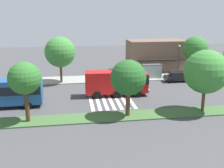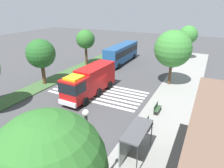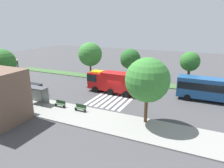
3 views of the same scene
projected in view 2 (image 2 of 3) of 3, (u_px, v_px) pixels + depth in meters
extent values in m
plane|color=#424244|center=(97.00, 93.00, 26.59)|extent=(120.00, 120.00, 0.00)
cube|color=gray|center=(170.00, 109.00, 22.52)|extent=(60.00, 5.41, 0.14)
cube|color=#3D6033|center=(48.00, 82.00, 30.11)|extent=(60.00, 3.00, 0.14)
cube|color=silver|center=(107.00, 85.00, 29.17)|extent=(0.45, 12.59, 0.01)
cube|color=silver|center=(104.00, 87.00, 28.42)|extent=(0.45, 12.59, 0.01)
cube|color=silver|center=(101.00, 90.00, 27.68)|extent=(0.45, 12.59, 0.01)
cube|color=silver|center=(98.00, 92.00, 26.93)|extent=(0.45, 12.59, 0.01)
cube|color=silver|center=(95.00, 95.00, 26.19)|extent=(0.45, 12.59, 0.01)
cube|color=silver|center=(91.00, 97.00, 25.45)|extent=(0.45, 12.59, 0.01)
cube|color=silver|center=(87.00, 100.00, 24.70)|extent=(0.45, 12.59, 0.01)
cube|color=#B71414|center=(75.00, 90.00, 22.91)|extent=(2.76, 2.54, 2.75)
cube|color=#B71414|center=(96.00, 77.00, 26.48)|extent=(6.33, 2.66, 3.08)
cube|color=black|center=(72.00, 86.00, 22.37)|extent=(2.01, 2.54, 1.21)
cube|color=silver|center=(67.00, 104.00, 22.16)|extent=(0.32, 2.46, 0.50)
cube|color=yellow|center=(74.00, 78.00, 22.34)|extent=(1.93, 1.78, 0.24)
cylinder|color=black|center=(85.00, 102.00, 23.10)|extent=(1.11, 0.34, 1.10)
cylinder|color=black|center=(69.00, 97.00, 24.19)|extent=(1.11, 0.34, 1.10)
cylinder|color=black|center=(110.00, 85.00, 27.78)|extent=(1.11, 0.34, 1.10)
cylinder|color=black|center=(95.00, 82.00, 28.88)|extent=(1.11, 0.34, 1.10)
cylinder|color=black|center=(99.00, 93.00, 25.50)|extent=(1.11, 0.34, 1.10)
cylinder|color=black|center=(83.00, 89.00, 26.59)|extent=(1.11, 0.34, 1.10)
cube|color=black|center=(73.00, 161.00, 13.20)|extent=(2.71, 1.70, 0.66)
cylinder|color=black|center=(96.00, 166.00, 14.30)|extent=(0.65, 0.24, 0.64)
cylinder|color=black|center=(76.00, 157.00, 15.12)|extent=(0.65, 0.24, 0.64)
cube|color=navy|center=(122.00, 53.00, 39.65)|extent=(11.44, 2.68, 3.07)
cube|color=black|center=(122.00, 51.00, 39.51)|extent=(11.21, 2.72, 1.11)
cylinder|color=black|center=(123.00, 55.00, 44.07)|extent=(1.00, 0.31, 1.00)
cylinder|color=black|center=(134.00, 56.00, 43.03)|extent=(1.00, 0.31, 1.00)
cylinder|color=black|center=(107.00, 64.00, 37.42)|extent=(1.00, 0.31, 1.00)
cylinder|color=black|center=(119.00, 66.00, 36.38)|extent=(1.00, 0.31, 1.00)
cube|color=#4C4C51|center=(137.00, 130.00, 14.59)|extent=(3.50, 1.40, 0.12)
cube|color=#8C9E99|center=(129.00, 141.00, 15.32)|extent=(3.50, 0.08, 2.40)
cylinder|color=#333338|center=(151.00, 133.00, 16.18)|extent=(0.08, 0.08, 2.40)
cylinder|color=#333338|center=(137.00, 161.00, 13.36)|extent=(0.08, 0.08, 2.40)
cube|color=#2D472D|center=(148.00, 124.00, 18.76)|extent=(1.60, 0.50, 0.08)
cube|color=#2D472D|center=(146.00, 122.00, 18.75)|extent=(1.60, 0.06, 0.45)
cube|color=black|center=(150.00, 123.00, 19.44)|extent=(0.08, 0.45, 0.37)
cube|color=black|center=(146.00, 131.00, 18.25)|extent=(0.08, 0.45, 0.37)
cube|color=#2D472D|center=(158.00, 109.00, 21.58)|extent=(1.60, 0.50, 0.08)
cube|color=#2D472D|center=(156.00, 106.00, 21.58)|extent=(1.60, 0.06, 0.45)
cube|color=black|center=(159.00, 108.00, 22.26)|extent=(0.08, 0.45, 0.37)
cube|color=black|center=(156.00, 113.00, 21.07)|extent=(0.08, 0.45, 0.37)
cylinder|color=#2D2D30|center=(88.00, 160.00, 11.20)|extent=(0.16, 0.16, 5.69)
sphere|color=white|center=(86.00, 113.00, 10.06)|extent=(0.36, 0.36, 0.36)
cylinder|color=#513823|center=(186.00, 50.00, 41.88)|extent=(0.46, 0.46, 3.76)
sphere|color=#387F33|center=(188.00, 35.00, 40.68)|extent=(3.74, 3.74, 3.74)
cylinder|color=#513823|center=(170.00, 73.00, 28.67)|extent=(0.39, 0.39, 3.43)
sphere|color=#387F33|center=(173.00, 49.00, 27.35)|extent=(5.12, 5.12, 5.12)
sphere|color=#2D6B28|center=(48.00, 168.00, 7.51)|extent=(4.59, 4.59, 4.59)
cylinder|color=#47301E|center=(86.00, 55.00, 38.07)|extent=(0.46, 0.46, 3.64)
sphere|color=#2D6B28|center=(85.00, 39.00, 36.93)|extent=(3.48, 3.48, 3.48)
cylinder|color=#513823|center=(44.00, 74.00, 28.93)|extent=(0.52, 0.52, 3.07)
sphere|color=#235B23|center=(41.00, 54.00, 27.82)|extent=(4.06, 4.06, 4.06)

